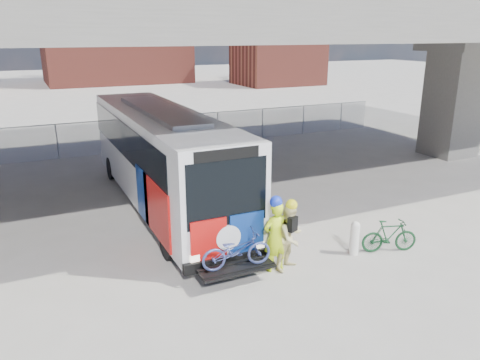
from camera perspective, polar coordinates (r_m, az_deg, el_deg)
ground at (r=16.17m, az=0.69°, el=-5.30°), size 160.00×160.00×0.00m
bus at (r=17.52m, az=-9.54°, el=3.52°), size 2.67×12.96×3.69m
overpass at (r=18.59m, az=-4.92°, el=18.29°), size 40.00×16.00×7.95m
chainlink_fence at (r=26.67m, az=-10.74°, el=6.70°), size 30.00×0.06×30.00m
brick_buildings at (r=62.12m, az=-18.85°, el=15.77°), size 54.00×22.00×12.00m
bollard at (r=14.20m, az=13.81°, el=-6.75°), size 0.27×0.27×1.03m
cyclist_hivis at (r=12.75m, az=4.32°, el=-6.69°), size 0.76×0.54×2.17m
cyclist_tan at (r=12.92m, az=6.17°, el=-6.84°), size 1.10×1.00×2.03m
bike_parked at (r=14.66m, az=17.76°, el=-6.51°), size 1.74×1.00×1.01m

